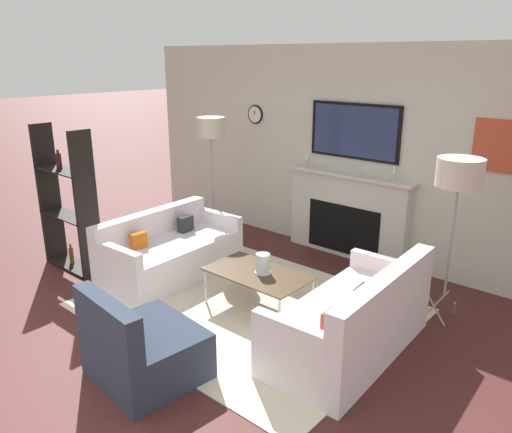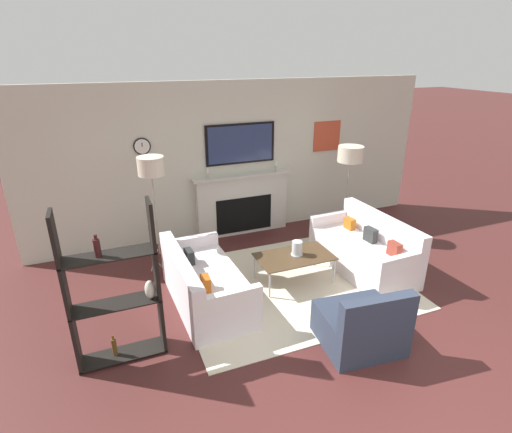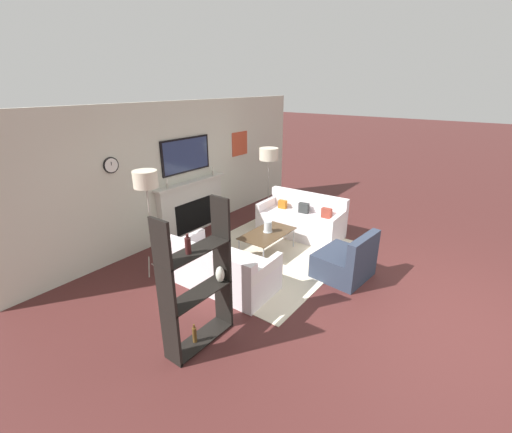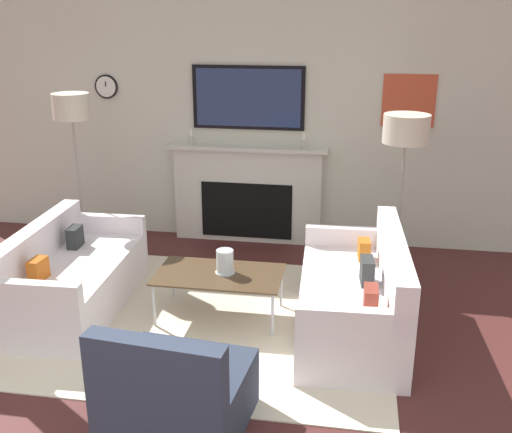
{
  "view_description": "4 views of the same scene",
  "coord_description": "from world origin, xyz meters",
  "views": [
    {
      "loc": [
        3.18,
        -0.43,
        2.54
      ],
      "look_at": [
        -0.35,
        3.64,
        0.81
      ],
      "focal_mm": 35.0,
      "sensor_mm": 36.0,
      "label": 1
    },
    {
      "loc": [
        -2.3,
        -1.33,
        3.1
      ],
      "look_at": [
        -0.32,
        3.61,
        0.91
      ],
      "focal_mm": 28.0,
      "sensor_mm": 36.0,
      "label": 2
    },
    {
      "loc": [
        -4.69,
        -0.15,
        2.99
      ],
      "look_at": [
        0.0,
        3.35,
        0.72
      ],
      "focal_mm": 24.0,
      "sensor_mm": 36.0,
      "label": 3
    },
    {
      "loc": [
        1.19,
        -1.43,
        2.54
      ],
      "look_at": [
        0.34,
        3.61,
        0.79
      ],
      "focal_mm": 42.0,
      "sensor_mm": 36.0,
      "label": 4
    }
  ],
  "objects": [
    {
      "name": "area_rug",
      "position": [
        0.0,
        3.09,
        0.01
      ],
      "size": [
        3.13,
        2.56,
        0.01
      ],
      "color": "beige",
      "rests_on": "ground_plane"
    },
    {
      "name": "coffee_table",
      "position": [
        0.09,
        3.15,
        0.39
      ],
      "size": [
        1.09,
        0.62,
        0.41
      ],
      "color": "#4C3823",
      "rests_on": "ground_plane"
    },
    {
      "name": "couch_left",
      "position": [
        -1.26,
        3.09,
        0.28
      ],
      "size": [
        0.9,
        1.71,
        0.76
      ],
      "color": "white",
      "rests_on": "ground_plane"
    },
    {
      "name": "couch_right",
      "position": [
        1.26,
        3.09,
        0.3
      ],
      "size": [
        0.9,
        1.77,
        0.84
      ],
      "color": "white",
      "rests_on": "ground_plane"
    },
    {
      "name": "hurricane_candle",
      "position": [
        0.14,
        3.18,
        0.5
      ],
      "size": [
        0.17,
        0.17,
        0.21
      ],
      "color": "silver",
      "rests_on": "coffee_table"
    },
    {
      "name": "floor_lamp_left",
      "position": [
        -1.65,
        4.22,
        1.61
      ],
      "size": [
        0.37,
        0.37,
        1.78
      ],
      "color": "#9E998E",
      "rests_on": "ground_plane"
    },
    {
      "name": "armchair",
      "position": [
        0.16,
        1.63,
        0.26
      ],
      "size": [
        0.92,
        0.86,
        0.81
      ],
      "color": "#2C3446",
      "rests_on": "ground_plane"
    },
    {
      "name": "floor_lamp_right",
      "position": [
        1.65,
        4.22,
        1.5
      ],
      "size": [
        0.43,
        0.43,
        1.66
      ],
      "color": "#9E998E",
      "rests_on": "ground_plane"
    },
    {
      "name": "shelf_unit",
      "position": [
        -2.34,
        2.45,
        0.83
      ],
      "size": [
        0.92,
        0.28,
        1.77
      ],
      "color": "black",
      "rests_on": "ground_plane"
    },
    {
      "name": "fireplace_wall",
      "position": [
        0.0,
        5.15,
        1.22
      ],
      "size": [
        7.32,
        0.28,
        2.7
      ],
      "color": "beige",
      "rests_on": "ground_plane"
    }
  ]
}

